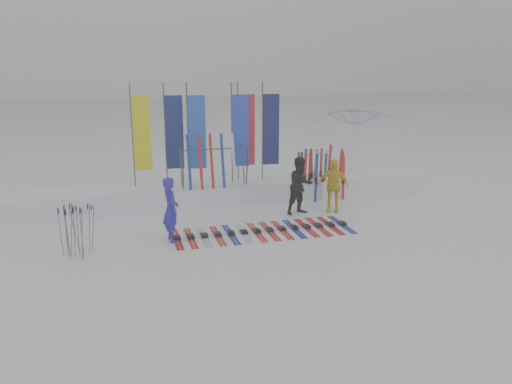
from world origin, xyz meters
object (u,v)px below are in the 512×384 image
object	(u,v)px
person_yellow	(333,185)
ski_row	(264,231)
person_black	(301,186)
ski_rack	(214,162)
person_blue	(171,210)
tent_canopy	(354,146)

from	to	relation	value
person_yellow	ski_row	bearing A→B (deg)	-129.73
ski_row	person_black	bearing A→B (deg)	41.11
person_yellow	ski_rack	xyz separation A→B (m)	(-3.28, 1.70, 0.58)
person_yellow	person_blue	bearing A→B (deg)	-141.83
person_yellow	ski_row	world-z (taller)	person_yellow
tent_canopy	person_blue	bearing A→B (deg)	-148.80
person_blue	person_black	size ratio (longest dim) A/B	0.96
person_blue	person_black	bearing A→B (deg)	-77.99
ski_row	tent_canopy	bearing A→B (deg)	42.42
person_black	ski_rack	world-z (taller)	ski_rack
person_black	ski_rack	xyz separation A→B (m)	(-2.25, 1.68, 0.53)
person_black	ski_row	world-z (taller)	person_black
person_blue	person_black	world-z (taller)	person_black
person_yellow	tent_canopy	size ratio (longest dim) A/B	0.50
tent_canopy	ski_rack	world-z (taller)	tent_canopy
person_blue	ski_rack	xyz separation A→B (m)	(1.69, 3.04, 0.57)
tent_canopy	ski_row	bearing A→B (deg)	-137.58
tent_canopy	ski_row	xyz separation A→B (m)	(-4.65, -4.25, -1.42)
tent_canopy	ski_rack	distance (m)	5.52
person_blue	ski_row	xyz separation A→B (m)	(2.42, 0.03, -0.78)
ski_row	ski_rack	size ratio (longest dim) A/B	2.32
person_black	tent_canopy	distance (m)	4.31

